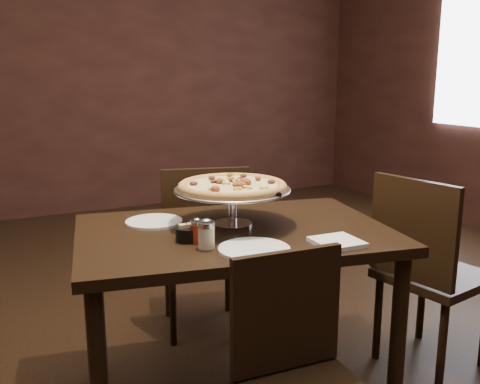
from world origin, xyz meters
name	(u,v)px	position (x,y,z in m)	size (l,w,h in m)	color
room	(262,60)	(0.06, 0.03, 1.40)	(6.04, 7.04, 2.84)	black
dining_table	(234,253)	(-0.09, -0.03, 0.65)	(1.33, 1.01, 0.75)	black
pizza_stand	(232,187)	(-0.07, 0.02, 0.91)	(0.47, 0.47, 0.19)	silver
parmesan_shaker	(206,234)	(-0.28, -0.20, 0.80)	(0.06, 0.06, 0.11)	beige
pepper_flake_shaker	(197,231)	(-0.28, -0.12, 0.80)	(0.05, 0.05, 0.09)	maroon
packet_caddy	(187,234)	(-0.31, -0.09, 0.78)	(0.08, 0.08, 0.06)	black
napkin_stack	(337,242)	(0.16, -0.37, 0.76)	(0.16, 0.16, 0.02)	silver
plate_left	(154,222)	(-0.34, 0.19, 0.76)	(0.23, 0.23, 0.01)	white
plate_near	(254,249)	(-0.14, -0.30, 0.76)	(0.25, 0.25, 0.01)	white
serving_spatula	(275,193)	(0.04, -0.12, 0.91)	(0.14, 0.14, 0.02)	silver
chair_far	(203,243)	(0.03, 0.59, 0.50)	(0.52, 0.52, 0.91)	black
chair_near	(302,376)	(-0.14, -0.61, 0.44)	(0.40, 0.40, 0.81)	black
chair_side	(426,266)	(0.81, -0.18, 0.50)	(0.49, 0.49, 0.91)	black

